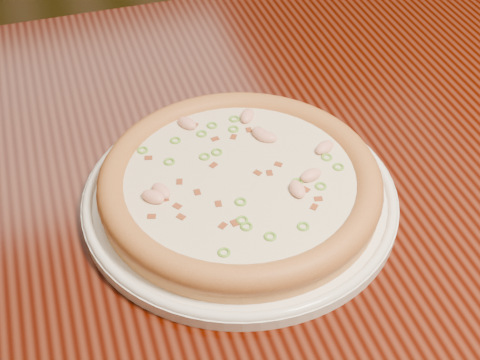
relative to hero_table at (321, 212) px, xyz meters
name	(u,v)px	position (x,y,z in m)	size (l,w,h in m)	color
ground	(201,211)	(0.01, 0.68, -0.65)	(9.00, 9.00, 0.00)	black
hero_table	(321,212)	(0.00, 0.00, 0.00)	(1.20, 0.80, 0.75)	black
plate	(240,195)	(-0.12, -0.05, 0.11)	(0.32, 0.32, 0.02)	white
pizza	(240,182)	(-0.12, -0.05, 0.13)	(0.29, 0.29, 0.03)	#CF844F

